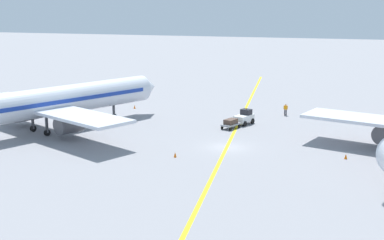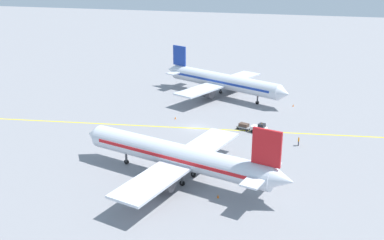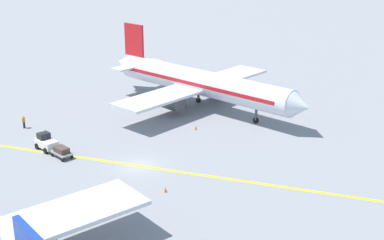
{
  "view_description": "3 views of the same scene",
  "coord_description": "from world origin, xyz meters",
  "px_view_note": "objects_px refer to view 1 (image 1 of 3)",
  "views": [
    {
      "loc": [
        -14.45,
        56.1,
        15.69
      ],
      "look_at": [
        4.16,
        -0.16,
        2.8
      ],
      "focal_mm": 50.0,
      "sensor_mm": 36.0,
      "label": 1
    },
    {
      "loc": [
        -79.25,
        -20.8,
        31.06
      ],
      "look_at": [
        -3.75,
        -0.13,
        3.04
      ],
      "focal_mm": 42.0,
      "sensor_mm": 36.0,
      "label": 2
    },
    {
      "loc": [
        45.1,
        28.77,
        24.17
      ],
      "look_at": [
        -5.06,
        3.97,
        4.33
      ],
      "focal_mm": 50.0,
      "sensor_mm": 36.0,
      "label": 3
    }
  ],
  "objects_px": {
    "traffic_cone_near_nose": "(135,107)",
    "traffic_cone_far_edge": "(175,155)",
    "baggage_tug_white": "(244,117)",
    "ground_crew_worker": "(286,109)",
    "baggage_cart_trailing": "(231,123)",
    "traffic_cone_by_wingtip": "(346,156)",
    "airplane_adjacent_stand": "(50,103)"
  },
  "relations": [
    {
      "from": "baggage_cart_trailing",
      "to": "traffic_cone_by_wingtip",
      "type": "distance_m",
      "value": 17.63
    },
    {
      "from": "baggage_cart_trailing",
      "to": "traffic_cone_by_wingtip",
      "type": "xyz_separation_m",
      "value": [
        -14.72,
        9.68,
        -0.49
      ]
    },
    {
      "from": "traffic_cone_by_wingtip",
      "to": "traffic_cone_far_edge",
      "type": "bearing_deg",
      "value": 16.23
    },
    {
      "from": "baggage_cart_trailing",
      "to": "traffic_cone_near_nose",
      "type": "height_order",
      "value": "baggage_cart_trailing"
    },
    {
      "from": "airplane_adjacent_stand",
      "to": "baggage_cart_trailing",
      "type": "distance_m",
      "value": 22.95
    },
    {
      "from": "traffic_cone_near_nose",
      "to": "baggage_tug_white",
      "type": "bearing_deg",
      "value": 163.99
    },
    {
      "from": "ground_crew_worker",
      "to": "traffic_cone_far_edge",
      "type": "height_order",
      "value": "ground_crew_worker"
    },
    {
      "from": "airplane_adjacent_stand",
      "to": "baggage_cart_trailing",
      "type": "xyz_separation_m",
      "value": [
        -21.02,
        -8.73,
        -2.95
      ]
    },
    {
      "from": "ground_crew_worker",
      "to": "traffic_cone_far_edge",
      "type": "relative_size",
      "value": 3.05
    },
    {
      "from": "ground_crew_worker",
      "to": "traffic_cone_far_edge",
      "type": "distance_m",
      "value": 26.38
    },
    {
      "from": "traffic_cone_near_nose",
      "to": "traffic_cone_by_wingtip",
      "type": "xyz_separation_m",
      "value": [
        -32.01,
        18.07,
        0.0
      ]
    },
    {
      "from": "airplane_adjacent_stand",
      "to": "traffic_cone_far_edge",
      "type": "bearing_deg",
      "value": 162.53
    },
    {
      "from": "baggage_tug_white",
      "to": "traffic_cone_by_wingtip",
      "type": "xyz_separation_m",
      "value": [
        -13.66,
        12.8,
        -0.63
      ]
    },
    {
      "from": "baggage_tug_white",
      "to": "baggage_cart_trailing",
      "type": "height_order",
      "value": "baggage_tug_white"
    },
    {
      "from": "airplane_adjacent_stand",
      "to": "traffic_cone_far_edge",
      "type": "height_order",
      "value": "airplane_adjacent_stand"
    },
    {
      "from": "baggage_tug_white",
      "to": "traffic_cone_by_wingtip",
      "type": "distance_m",
      "value": 18.73
    },
    {
      "from": "airplane_adjacent_stand",
      "to": "baggage_cart_trailing",
      "type": "bearing_deg",
      "value": -157.45
    },
    {
      "from": "baggage_tug_white",
      "to": "traffic_cone_near_nose",
      "type": "bearing_deg",
      "value": -16.01
    },
    {
      "from": "ground_crew_worker",
      "to": "traffic_cone_by_wingtip",
      "type": "bearing_deg",
      "value": 114.63
    },
    {
      "from": "baggage_tug_white",
      "to": "baggage_cart_trailing",
      "type": "relative_size",
      "value": 1.14
    },
    {
      "from": "airplane_adjacent_stand",
      "to": "traffic_cone_by_wingtip",
      "type": "xyz_separation_m",
      "value": [
        -35.74,
        0.96,
        -3.43
      ]
    },
    {
      "from": "airplane_adjacent_stand",
      "to": "baggage_tug_white",
      "type": "xyz_separation_m",
      "value": [
        -22.09,
        -11.85,
        -2.81
      ]
    },
    {
      "from": "baggage_cart_trailing",
      "to": "baggage_tug_white",
      "type": "bearing_deg",
      "value": -108.91
    },
    {
      "from": "baggage_tug_white",
      "to": "traffic_cone_far_edge",
      "type": "relative_size",
      "value": 6.04
    },
    {
      "from": "baggage_tug_white",
      "to": "traffic_cone_by_wingtip",
      "type": "bearing_deg",
      "value": 136.84
    },
    {
      "from": "airplane_adjacent_stand",
      "to": "baggage_tug_white",
      "type": "distance_m",
      "value": 25.22
    },
    {
      "from": "ground_crew_worker",
      "to": "traffic_cone_near_nose",
      "type": "bearing_deg",
      "value": 5.54
    },
    {
      "from": "traffic_cone_near_nose",
      "to": "traffic_cone_far_edge",
      "type": "distance_m",
      "value": 27.49
    },
    {
      "from": "baggage_tug_white",
      "to": "ground_crew_worker",
      "type": "height_order",
      "value": "baggage_tug_white"
    },
    {
      "from": "ground_crew_worker",
      "to": "traffic_cone_by_wingtip",
      "type": "xyz_separation_m",
      "value": [
        -9.3,
        20.28,
        -0.63
      ]
    },
    {
      "from": "baggage_tug_white",
      "to": "ground_crew_worker",
      "type": "distance_m",
      "value": 8.65
    },
    {
      "from": "baggage_cart_trailing",
      "to": "ground_crew_worker",
      "type": "xyz_separation_m",
      "value": [
        -5.43,
        -10.59,
        0.15
      ]
    }
  ]
}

